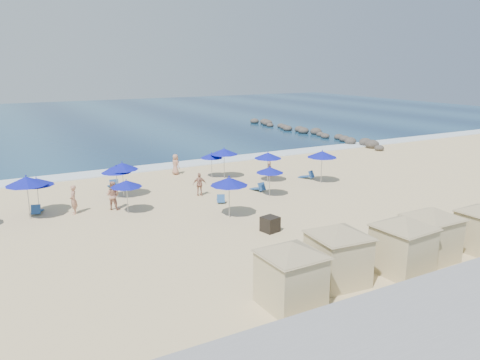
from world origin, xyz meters
name	(u,v)px	position (x,y,z in m)	size (l,w,h in m)	color
ground	(238,219)	(0.00, 0.00, 0.00)	(160.00, 160.00, 0.00)	#DBBF8A
ocean	(69,121)	(0.00, 55.00, 0.03)	(160.00, 80.00, 0.06)	#0D2A4C
surf_line	(151,168)	(0.00, 15.50, 0.04)	(160.00, 2.50, 0.08)	white
seawall	(433,314)	(0.00, -13.50, 0.65)	(160.00, 6.10, 1.22)	gray
rock_jetty	(308,131)	(24.01, 24.90, 0.36)	(2.56, 26.66, 0.96)	#322C29
trash_bin	(270,224)	(0.50, -2.67, 0.41)	(0.82, 0.82, 0.82)	black
cabana_0	(291,265)	(-3.13, -9.69, 1.59)	(4.44, 4.44, 2.78)	tan
cabana_1	(338,246)	(-0.37, -9.10, 1.62)	(4.49, 4.49, 2.83)	tan
cabana_2	(403,237)	(2.69, -9.70, 1.62)	(4.49, 4.49, 2.82)	tan
cabana_3	(431,226)	(4.90, -9.34, 1.59)	(4.42, 4.42, 2.78)	tan
umbrella_0	(26,181)	(-10.53, 5.88, 2.29)	(2.32, 2.32, 2.64)	#A5A8AD
umbrella_2	(36,182)	(-9.94, 6.65, 1.99)	(2.02, 2.02, 2.30)	#A5A8AD
umbrella_3	(126,184)	(-5.28, 4.15, 1.85)	(1.87, 1.87, 2.13)	#A5A8AD
umbrella_4	(122,166)	(-4.49, 7.83, 2.12)	(2.15, 2.15, 2.45)	#A5A8AD
umbrella_5	(116,169)	(-4.92, 7.74, 1.97)	(2.00, 2.00, 2.27)	#A5A8AD
umbrella_6	(229,181)	(-0.29, 0.50, 2.18)	(2.21, 2.21, 2.51)	#A5A8AD
umbrella_7	(224,151)	(3.91, 9.27, 2.13)	(2.16, 2.16, 2.46)	#A5A8AD
umbrella_8	(270,170)	(4.20, 3.14, 1.84)	(1.86, 1.86, 2.12)	#A5A8AD
umbrella_9	(212,156)	(3.12, 9.89, 1.77)	(1.79, 1.79, 2.04)	#A5A8AD
umbrella_10	(268,155)	(6.20, 6.52, 2.06)	(2.08, 2.08, 2.37)	#A5A8AD
umbrella_11	(322,154)	(9.62, 4.35, 2.20)	(2.23, 2.23, 2.54)	#A5A8AD
beach_chair_1	(37,210)	(-10.08, 6.70, 0.23)	(0.85, 1.31, 0.66)	#244C85
beach_chair_2	(113,185)	(-4.55, 10.35, 0.26)	(0.69, 1.40, 0.75)	#244C85
beach_chair_3	(221,199)	(0.63, 3.43, 0.22)	(0.92, 1.24, 0.62)	#244C85
beach_chair_4	(259,188)	(4.27, 4.63, 0.23)	(0.72, 1.29, 0.67)	#244C85
beach_chair_5	(308,176)	(9.54, 5.89, 0.24)	(0.97, 1.35, 0.68)	#244C85
beachgoer_0	(73,200)	(-8.11, 5.64, 0.88)	(0.64, 0.42, 1.75)	tan
beachgoer_1	(113,195)	(-5.83, 5.40, 0.89)	(0.86, 0.67, 1.78)	tan
beachgoer_2	(200,184)	(0.12, 5.58, 0.79)	(0.93, 0.39, 1.59)	tan
beachgoer_3	(270,166)	(7.29, 7.86, 0.90)	(1.17, 0.67, 1.81)	tan
beachgoer_4	(175,164)	(1.02, 12.28, 0.84)	(0.82, 0.53, 1.68)	tan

